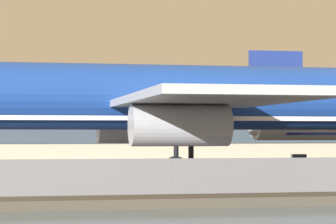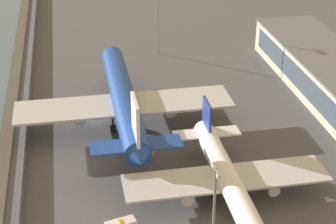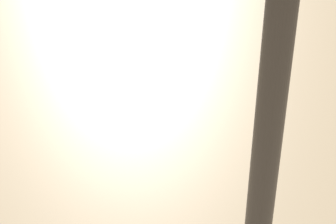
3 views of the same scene
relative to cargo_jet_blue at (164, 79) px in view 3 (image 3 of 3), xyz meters
name	(u,v)px [view 3 (image 3 of 3)]	position (x,y,z in m)	size (l,w,h in m)	color
ground_plane	(152,96)	(-2.91, -6.11, -6.51)	(500.00, 500.00, 0.00)	#4C4C51
shoreline_seawall	(80,58)	(-2.91, -26.61, -6.26)	(320.00, 3.00, 0.50)	#474238
perimeter_fence	(94,61)	(-2.91, -22.11, -5.38)	(280.00, 0.10, 2.26)	slate
cargo_jet_blue	(164,79)	(0.00, 0.00, 0.00)	(57.35, 48.73, 17.05)	#193D93
baggage_tug	(107,155)	(14.16, 3.09, -5.70)	(2.22, 3.46, 1.80)	yellow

